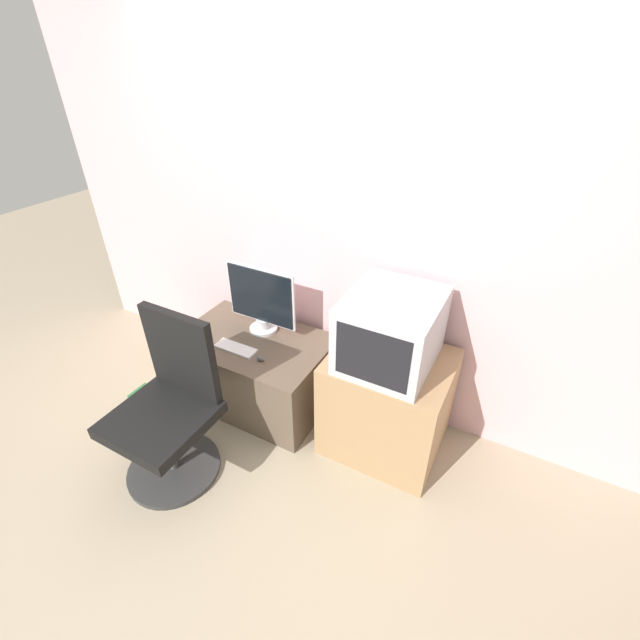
{
  "coord_description": "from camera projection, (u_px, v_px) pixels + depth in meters",
  "views": [
    {
      "loc": [
        1.14,
        -0.9,
        2.18
      ],
      "look_at": [
        0.11,
        1.02,
        0.76
      ],
      "focal_mm": 24.0,
      "sensor_mm": 36.0,
      "label": 1
    }
  ],
  "objects": [
    {
      "name": "ground_plane",
      "position": [
        213.0,
        522.0,
        2.31
      ],
      "size": [
        12.0,
        12.0,
        0.0
      ],
      "primitive_type": "plane",
      "color": "tan"
    },
    {
      "name": "wall_back",
      "position": [
        328.0,
        215.0,
        2.57
      ],
      "size": [
        4.4,
        0.05,
        2.6
      ],
      "color": "beige",
      "rests_on": "ground_plane"
    },
    {
      "name": "desk",
      "position": [
        256.0,
        369.0,
        2.99
      ],
      "size": [
        1.0,
        0.65,
        0.51
      ],
      "color": "brown",
      "rests_on": "ground_plane"
    },
    {
      "name": "side_stand",
      "position": [
        387.0,
        403.0,
        2.6
      ],
      "size": [
        0.69,
        0.59,
        0.67
      ],
      "color": "#A37F56",
      "rests_on": "ground_plane"
    },
    {
      "name": "main_monitor",
      "position": [
        261.0,
        300.0,
        2.83
      ],
      "size": [
        0.51,
        0.19,
        0.47
      ],
      "color": "silver",
      "rests_on": "desk"
    },
    {
      "name": "keyboard",
      "position": [
        236.0,
        348.0,
        2.76
      ],
      "size": [
        0.28,
        0.1,
        0.01
      ],
      "color": "white",
      "rests_on": "desk"
    },
    {
      "name": "mouse",
      "position": [
        261.0,
        359.0,
        2.66
      ],
      "size": [
        0.05,
        0.03,
        0.03
      ],
      "color": "#4C4C51",
      "rests_on": "desk"
    },
    {
      "name": "crt_tv",
      "position": [
        391.0,
        331.0,
        2.31
      ],
      "size": [
        0.48,
        0.55,
        0.41
      ],
      "color": "#B7B7BC",
      "rests_on": "side_stand"
    },
    {
      "name": "office_chair",
      "position": [
        170.0,
        412.0,
        2.41
      ],
      "size": [
        0.54,
        0.54,
        0.99
      ],
      "color": "#333333",
      "rests_on": "ground_plane"
    },
    {
      "name": "cardboard_box_lower",
      "position": [
        175.0,
        359.0,
        3.28
      ],
      "size": [
        0.31,
        0.17,
        0.27
      ],
      "color": "beige",
      "rests_on": "ground_plane"
    },
    {
      "name": "cardboard_box_upper",
      "position": [
        169.0,
        334.0,
        3.15
      ],
      "size": [
        0.28,
        0.16,
        0.2
      ],
      "color": "#A3845B",
      "rests_on": "cardboard_box_lower"
    },
    {
      "name": "book",
      "position": [
        146.0,
        395.0,
        3.12
      ],
      "size": [
        0.2,
        0.17,
        0.02
      ],
      "color": "#2D6638",
      "rests_on": "ground_plane"
    }
  ]
}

